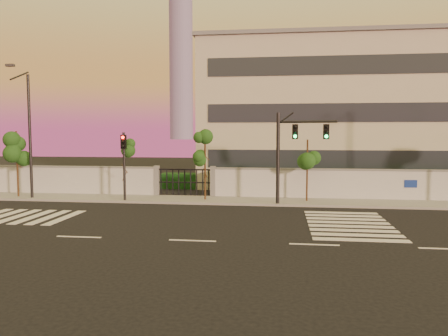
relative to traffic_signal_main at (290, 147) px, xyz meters
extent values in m
plane|color=black|center=(-4.18, -9.29, -3.61)|extent=(120.00, 120.00, 0.00)
cube|color=gray|center=(-4.18, 1.21, -3.54)|extent=(60.00, 3.00, 0.15)
cube|color=slate|center=(-9.18, 2.71, -2.51)|extent=(0.35, 0.35, 2.20)
cube|color=slate|center=(-5.18, 2.71, -2.51)|extent=(0.35, 0.35, 2.20)
cube|color=#103515|center=(4.82, 5.21, -2.71)|extent=(20.00, 2.00, 1.80)
cube|color=#103515|center=(-20.18, 5.21, -2.91)|extent=(12.00, 1.80, 1.40)
cube|color=#103515|center=(-7.18, 7.71, -3.01)|extent=(6.00, 1.50, 1.20)
cube|color=#BEBAA0|center=(4.82, 12.71, 2.39)|extent=(24.00, 12.00, 12.00)
cube|color=#262D38|center=(4.82, 6.69, -1.11)|extent=(22.00, 0.08, 1.40)
cube|color=#262D38|center=(4.82, 6.69, 2.39)|extent=(22.00, 0.08, 1.40)
cube|color=#262D38|center=(4.82, 6.69, 5.89)|extent=(22.00, 0.08, 1.40)
cube|color=slate|center=(4.82, 12.71, 8.49)|extent=(24.40, 12.40, 0.30)
cylinder|color=slate|center=(-69.18, 270.71, 51.39)|extent=(16.00, 16.00, 110.00)
cube|color=silver|center=(-15.48, -5.29, -3.60)|extent=(0.50, 4.00, 0.02)
cube|color=silver|center=(-14.58, -5.29, -3.60)|extent=(0.50, 4.00, 0.02)
cube|color=silver|center=(-13.68, -5.29, -3.60)|extent=(0.50, 4.00, 0.02)
cube|color=silver|center=(-12.78, -5.29, -3.60)|extent=(0.50, 4.00, 0.02)
cube|color=silver|center=(-11.88, -5.29, -3.60)|extent=(0.50, 4.00, 0.02)
cube|color=silver|center=(2.82, -8.29, -3.60)|extent=(4.00, 0.50, 0.02)
cube|color=silver|center=(2.82, -7.39, -3.60)|extent=(4.00, 0.50, 0.02)
cube|color=silver|center=(2.82, -6.49, -3.60)|extent=(4.00, 0.50, 0.02)
cube|color=silver|center=(2.82, -5.59, -3.60)|extent=(4.00, 0.50, 0.02)
cube|color=silver|center=(2.82, -4.69, -3.60)|extent=(4.00, 0.50, 0.02)
cube|color=silver|center=(2.82, -3.79, -3.60)|extent=(4.00, 0.50, 0.02)
cube|color=silver|center=(2.82, -2.89, -3.60)|extent=(4.00, 0.50, 0.02)
cube|color=silver|center=(2.82, -1.99, -3.60)|extent=(4.00, 0.50, 0.02)
cube|color=silver|center=(-9.18, -9.29, -3.61)|extent=(2.00, 0.15, 0.01)
cube|color=silver|center=(-4.18, -9.29, -3.61)|extent=(2.00, 0.15, 0.01)
cube|color=silver|center=(0.82, -9.29, -3.61)|extent=(2.00, 0.15, 0.01)
cube|color=silver|center=(5.82, -9.29, -3.61)|extent=(2.00, 0.15, 0.01)
cylinder|color=#382314|center=(-18.38, 0.71, -1.31)|extent=(0.13, 0.13, 4.61)
sphere|color=#123F14|center=(-18.38, 0.71, 0.07)|extent=(1.15, 1.15, 1.15)
sphere|color=#123F14|center=(-18.01, 0.92, -0.62)|extent=(0.88, 0.88, 0.88)
sphere|color=#123F14|center=(-18.69, 0.56, -0.39)|extent=(0.84, 0.84, 0.84)
cylinder|color=#382314|center=(-10.83, 0.87, -1.61)|extent=(0.11, 0.11, 4.01)
sphere|color=#123F14|center=(-10.83, 0.87, -0.41)|extent=(0.99, 0.99, 0.99)
sphere|color=#123F14|center=(-10.51, 1.05, -1.01)|extent=(0.75, 0.75, 0.75)
sphere|color=#123F14|center=(-11.09, 0.73, -0.81)|extent=(0.72, 0.72, 0.72)
cylinder|color=#382314|center=(-5.43, 1.00, -1.24)|extent=(0.12, 0.12, 4.74)
sphere|color=#123F14|center=(-5.43, 1.00, 0.18)|extent=(1.06, 1.06, 1.06)
sphere|color=#123F14|center=(-5.09, 1.19, -0.53)|extent=(0.81, 0.81, 0.81)
sphere|color=#123F14|center=(-5.72, 0.86, -0.30)|extent=(0.77, 0.77, 0.77)
cylinder|color=#382314|center=(1.12, 1.27, -1.58)|extent=(0.12, 0.12, 4.07)
sphere|color=#123F14|center=(1.12, 1.27, -0.36)|extent=(1.06, 1.06, 1.06)
sphere|color=#123F14|center=(1.46, 1.46, -0.97)|extent=(0.81, 0.81, 0.81)
sphere|color=#123F14|center=(0.83, 1.12, -0.77)|extent=(0.77, 0.77, 0.77)
cylinder|color=black|center=(-0.72, 0.01, -0.76)|extent=(0.22, 0.22, 5.72)
cylinder|color=black|center=(1.03, 0.01, 1.55)|extent=(3.44, 0.98, 0.15)
cube|color=black|center=(0.29, -0.04, 0.95)|extent=(0.32, 0.17, 0.83)
sphere|color=#0CF259|center=(0.29, -0.15, 0.69)|extent=(0.18, 0.18, 0.18)
cube|color=black|center=(2.14, -0.04, 0.95)|extent=(0.32, 0.17, 0.83)
sphere|color=#0CF259|center=(2.14, -0.15, 0.69)|extent=(0.18, 0.18, 0.18)
cylinder|color=black|center=(-10.56, 0.07, -1.35)|extent=(0.16, 0.16, 4.53)
cube|color=black|center=(-10.56, 0.02, 0.31)|extent=(0.35, 0.18, 0.91)
sphere|color=red|center=(-10.56, -0.09, 0.59)|extent=(0.20, 0.20, 0.20)
cylinder|color=black|center=(-17.16, 0.36, 0.55)|extent=(0.19, 0.19, 8.34)
cylinder|color=black|center=(-17.16, -0.58, 4.51)|extent=(0.10, 1.99, 0.81)
cube|color=#3F3F44|center=(-17.16, -1.52, 5.03)|extent=(0.52, 0.26, 0.16)
camera|label=1|loc=(-0.55, -26.87, 0.88)|focal=35.00mm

